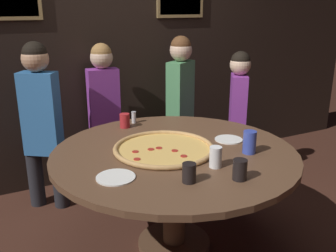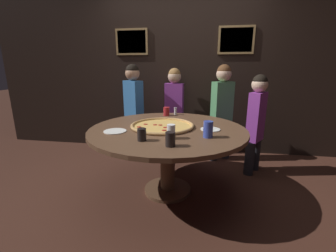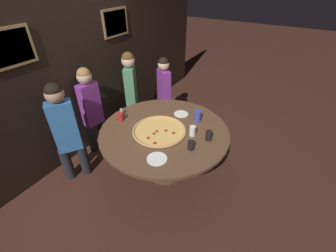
% 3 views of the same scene
% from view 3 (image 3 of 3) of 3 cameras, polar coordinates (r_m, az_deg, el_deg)
% --- Properties ---
extents(ground_plane, '(24.00, 24.00, 0.00)m').
position_cam_3_polar(ground_plane, '(3.34, -0.83, -11.34)').
color(ground_plane, '#422319').
extents(back_wall, '(6.40, 0.08, 2.60)m').
position_cam_3_polar(back_wall, '(3.48, -21.82, 13.94)').
color(back_wall, black).
rests_on(back_wall, ground_plane).
extents(dining_table, '(1.64, 1.64, 0.74)m').
position_cam_3_polar(dining_table, '(2.93, -0.93, -2.96)').
color(dining_table, brown).
rests_on(dining_table, ground_plane).
extents(giant_pizza, '(0.68, 0.68, 0.03)m').
position_cam_3_polar(giant_pizza, '(2.82, -2.23, -1.20)').
color(giant_pizza, '#EAB75B').
rests_on(giant_pizza, dining_table).
extents(drink_cup_front_edge, '(0.07, 0.07, 0.13)m').
position_cam_3_polar(drink_cup_front_edge, '(2.74, 6.25, -1.23)').
color(drink_cup_front_edge, white).
rests_on(drink_cup_front_edge, dining_table).
extents(drink_cup_by_shaker, '(0.08, 0.08, 0.11)m').
position_cam_3_polar(drink_cup_by_shaker, '(2.54, 5.86, -4.85)').
color(drink_cup_by_shaker, black).
rests_on(drink_cup_by_shaker, dining_table).
extents(drink_cup_centre_back, '(0.09, 0.09, 0.15)m').
position_cam_3_polar(drink_cup_centre_back, '(3.01, 7.53, 2.56)').
color(drink_cup_centre_back, '#384CB7').
rests_on(drink_cup_centre_back, dining_table).
extents(drink_cup_far_right, '(0.08, 0.08, 0.11)m').
position_cam_3_polar(drink_cup_far_right, '(3.07, -11.94, 2.33)').
color(drink_cup_far_right, '#B22328').
rests_on(drink_cup_far_right, dining_table).
extents(drink_cup_beside_pizza, '(0.08, 0.08, 0.12)m').
position_cam_3_polar(drink_cup_beside_pizza, '(2.70, 10.32, -2.38)').
color(drink_cup_beside_pizza, black).
rests_on(drink_cup_beside_pizza, dining_table).
extents(white_plate_near_front, '(0.22, 0.22, 0.01)m').
position_cam_3_polar(white_plate_near_front, '(2.44, -2.82, -8.32)').
color(white_plate_near_front, white).
rests_on(white_plate_near_front, dining_table).
extents(white_plate_right_side, '(0.20, 0.20, 0.01)m').
position_cam_3_polar(white_plate_right_side, '(3.17, 3.43, 3.05)').
color(white_plate_right_side, white).
rests_on(white_plate_right_side, dining_table).
extents(condiment_shaker, '(0.04, 0.04, 0.10)m').
position_cam_3_polar(condiment_shaker, '(3.19, -11.70, 3.53)').
color(condiment_shaker, silver).
rests_on(condiment_shaker, dining_table).
extents(diner_side_left, '(0.36, 0.29, 1.40)m').
position_cam_3_polar(diner_side_left, '(3.81, -9.38, 9.30)').
color(diner_side_left, '#232328').
rests_on(diner_side_left, ground_plane).
extents(diner_far_left, '(0.27, 0.33, 1.28)m').
position_cam_3_polar(diner_far_left, '(3.92, -1.05, 9.37)').
color(diner_far_left, '#232328').
rests_on(diner_far_left, ground_plane).
extents(diner_centre_back, '(0.36, 0.30, 1.41)m').
position_cam_3_polar(diner_centre_back, '(3.05, -24.62, -0.65)').
color(diner_centre_back, '#232328').
rests_on(diner_centre_back, ground_plane).
extents(diner_side_right, '(0.34, 0.20, 1.35)m').
position_cam_3_polar(diner_side_right, '(3.50, -19.01, 4.80)').
color(diner_side_right, '#232328').
rests_on(diner_side_right, ground_plane).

